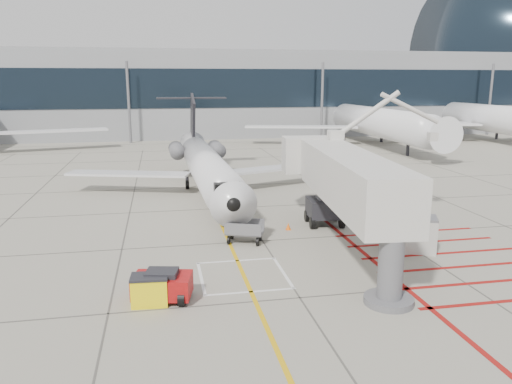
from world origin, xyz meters
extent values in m
plane|color=gray|center=(0.00, 0.00, 0.00)|extent=(260.00, 260.00, 0.00)
cone|color=#FF4F0D|center=(-1.49, 5.78, 0.28)|extent=(0.41, 0.41, 0.56)
cone|color=#FF620D|center=(2.05, 5.89, 0.22)|extent=(0.32, 0.32, 0.44)
cube|color=gray|center=(10.00, 70.00, 7.00)|extent=(180.00, 28.00, 14.00)
cube|color=black|center=(10.00, 55.95, 8.00)|extent=(180.00, 0.10, 6.00)
camera|label=1|loc=(-5.65, -23.30, 9.17)|focal=35.00mm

